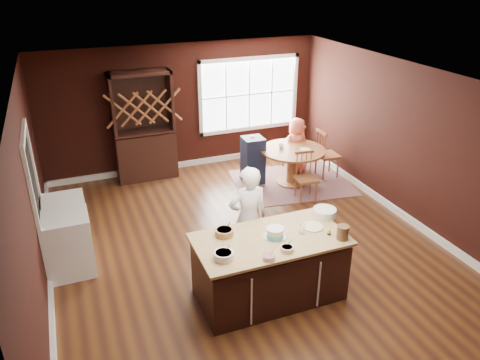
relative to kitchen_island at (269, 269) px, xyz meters
name	(u,v)px	position (x,y,z in m)	size (l,w,h in m)	color
room_shell	(245,169)	(0.17, 1.30, 0.91)	(7.00, 7.00, 7.00)	#563115
window	(249,94)	(1.67, 4.77, 1.06)	(2.36, 0.10, 1.66)	white
doorway	(38,204)	(-2.80, 1.90, 0.59)	(0.08, 1.26, 2.13)	white
kitchen_island	(269,269)	(0.00, 0.00, 0.00)	(1.99, 1.04, 0.92)	black
dining_table	(293,159)	(1.96, 3.11, 0.10)	(1.31, 1.31, 0.75)	brown
baker	(248,218)	(0.00, 0.76, 0.37)	(0.59, 0.39, 1.62)	white
layer_cake	(275,233)	(0.07, 0.01, 0.54)	(0.31, 0.31, 0.13)	white
bowl_blue	(224,256)	(-0.72, -0.22, 0.53)	(0.24, 0.24, 0.09)	white
bowl_yellow	(224,232)	(-0.53, 0.29, 0.53)	(0.24, 0.24, 0.09)	tan
bowl_pink	(269,258)	(-0.22, -0.43, 0.51)	(0.16, 0.16, 0.06)	silver
bowl_olive	(287,249)	(0.07, -0.35, 0.51)	(0.17, 0.17, 0.06)	beige
drinking_glass	(302,229)	(0.44, -0.05, 0.55)	(0.07, 0.07, 0.14)	silver
dinner_plate	(313,227)	(0.65, 0.04, 0.49)	(0.29, 0.29, 0.02)	beige
white_tub	(325,212)	(0.96, 0.25, 0.54)	(0.33, 0.33, 0.11)	silver
stoneware_crock	(343,232)	(0.86, -0.35, 0.58)	(0.16, 0.16, 0.19)	brown
toy_figurine	(329,232)	(0.75, -0.21, 0.52)	(0.05, 0.05, 0.09)	yellow
rug	(291,183)	(1.96, 3.11, -0.43)	(2.33, 1.80, 0.01)	brown
chair_east	(328,153)	(2.81, 3.15, 0.09)	(0.44, 0.42, 1.05)	#935920
chair_south	(306,177)	(1.86, 2.35, 0.04)	(0.40, 0.38, 0.95)	#915A33
chair_north	(293,146)	(2.38, 3.90, 0.03)	(0.40, 0.38, 0.95)	brown
seated_woman	(296,146)	(2.27, 3.56, 0.18)	(0.60, 0.39, 1.23)	#E26F53
high_chair	(253,159)	(1.22, 3.45, 0.07)	(0.41, 0.41, 1.02)	#222A43
toddler	(252,146)	(1.21, 3.46, 0.37)	(0.18, 0.14, 0.26)	#8CA5BF
table_plate	(305,149)	(2.17, 2.99, 0.32)	(0.21, 0.21, 0.02)	beige
table_cup	(281,146)	(1.76, 3.27, 0.36)	(0.11, 0.11, 0.09)	white
hutch	(144,127)	(-0.76, 4.52, 0.69)	(1.23, 0.51, 2.25)	#442715
washer	(69,244)	(-2.47, 1.58, 0.02)	(0.64, 0.62, 0.93)	white
dryer	(67,224)	(-2.47, 2.22, 0.01)	(0.62, 0.60, 0.90)	white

